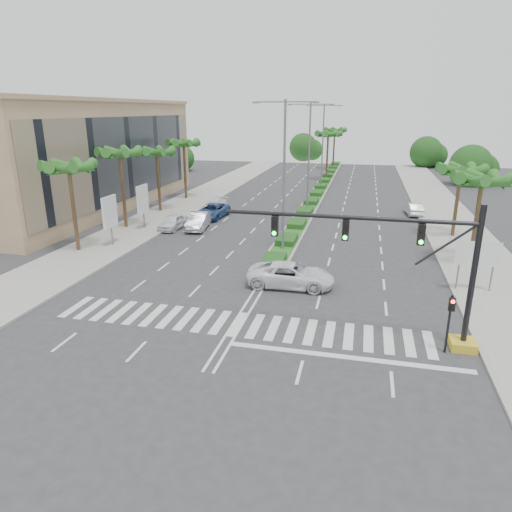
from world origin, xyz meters
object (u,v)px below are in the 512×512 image
(car_parked_c, at_px, (212,211))
(car_crossing, at_px, (291,275))
(car_parked_d, at_px, (215,205))
(car_parked_a, at_px, (173,222))
(car_parked_b, at_px, (198,221))
(car_right, at_px, (414,209))

(car_parked_c, relative_size, car_crossing, 0.96)
(car_parked_c, relative_size, car_parked_d, 1.24)
(car_parked_c, bearing_deg, car_parked_a, -108.06)
(car_parked_b, height_order, car_parked_d, car_parked_b)
(car_right, bearing_deg, car_crossing, 61.21)
(car_parked_a, height_order, car_parked_c, car_parked_c)
(car_parked_a, height_order, car_parked_b, car_parked_b)
(car_parked_b, xyz_separation_m, car_parked_d, (-1.23, 8.75, -0.15))
(car_parked_a, bearing_deg, car_parked_b, 18.33)
(car_parked_a, relative_size, car_parked_b, 0.86)
(car_crossing, bearing_deg, car_right, -23.59)
(car_parked_b, distance_m, car_crossing, 17.31)
(car_parked_a, height_order, car_parked_d, car_parked_a)
(car_crossing, bearing_deg, car_parked_d, 28.15)
(car_parked_b, xyz_separation_m, car_crossing, (11.32, -13.09, -0.00))
(car_parked_d, bearing_deg, car_right, 14.22)
(car_parked_b, distance_m, car_parked_d, 8.84)
(car_parked_c, xyz_separation_m, car_crossing, (11.54, -17.98, 0.03))
(car_parked_a, xyz_separation_m, car_right, (23.60, 12.14, -0.03))
(car_parked_c, bearing_deg, car_parked_b, -83.83)
(car_parked_b, xyz_separation_m, car_right, (21.19, 11.50, -0.11))
(car_crossing, relative_size, car_right, 1.37)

